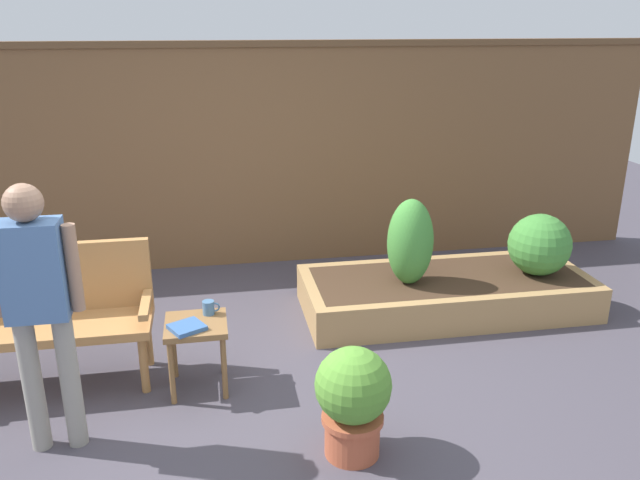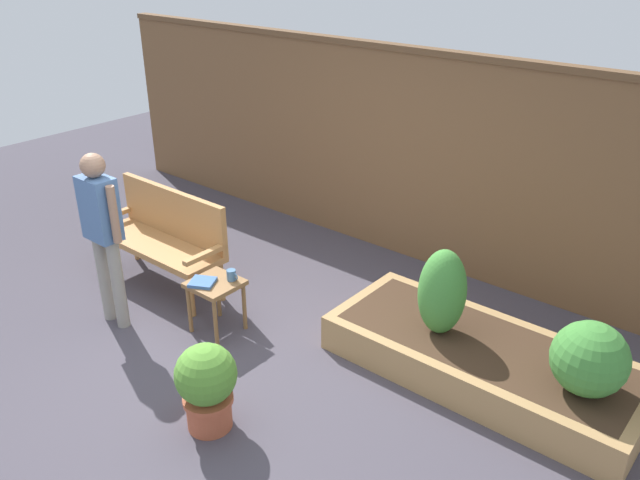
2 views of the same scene
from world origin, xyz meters
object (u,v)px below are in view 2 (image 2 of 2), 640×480
at_px(potted_boxwood, 207,383).
at_px(shrub_far_corner, 590,359).
at_px(person_by_bench, 102,226).
at_px(shrub_near_bench, 442,292).
at_px(garden_bench, 165,231).
at_px(book_on_table, 202,282).
at_px(side_table, 216,290).
at_px(cup_on_table, 232,275).

bearing_deg(potted_boxwood, shrub_far_corner, 39.87).
bearing_deg(person_by_bench, shrub_near_bench, 27.10).
bearing_deg(garden_bench, potted_boxwood, -31.46).
relative_size(book_on_table, potted_boxwood, 0.30).
relative_size(shrub_near_bench, person_by_bench, 0.45).
distance_m(garden_bench, book_on_table, 1.03).
bearing_deg(person_by_bench, potted_boxwood, -12.73).
bearing_deg(book_on_table, side_table, 30.71).
bearing_deg(garden_bench, book_on_table, -21.35).
distance_m(side_table, book_on_table, 0.14).
height_order(book_on_table, shrub_near_bench, shrub_near_bench).
xyz_separation_m(cup_on_table, shrub_near_bench, (1.61, 0.69, 0.13)).
bearing_deg(potted_boxwood, shrub_near_bench, 62.86).
height_order(side_table, book_on_table, book_on_table).
bearing_deg(shrub_near_bench, side_table, -154.86).
xyz_separation_m(side_table, cup_on_table, (0.09, 0.11, 0.13)).
bearing_deg(cup_on_table, book_on_table, -125.56).
relative_size(shrub_far_corner, person_by_bench, 0.33).
relative_size(potted_boxwood, shrub_near_bench, 0.93).
distance_m(shrub_near_bench, shrub_far_corner, 1.13).
distance_m(side_table, shrub_near_bench, 1.89).
distance_m(book_on_table, shrub_far_corner, 3.01).
height_order(cup_on_table, book_on_table, cup_on_table).
height_order(cup_on_table, shrub_near_bench, shrub_near_bench).
xyz_separation_m(book_on_table, person_by_bench, (-0.74, -0.39, 0.44)).
xyz_separation_m(shrub_near_bench, shrub_far_corner, (1.13, 0.00, -0.09)).
bearing_deg(shrub_far_corner, person_by_bench, -160.59).
bearing_deg(potted_boxwood, side_table, 134.95).
height_order(garden_bench, book_on_table, garden_bench).
relative_size(side_table, shrub_far_corner, 0.93).
distance_m(shrub_near_bench, person_by_bench, 2.82).
distance_m(garden_bench, person_by_bench, 0.89).
bearing_deg(cup_on_table, shrub_near_bench, 23.07).
relative_size(garden_bench, potted_boxwood, 2.19).
bearing_deg(potted_boxwood, book_on_table, 139.78).
distance_m(potted_boxwood, person_by_bench, 1.78).
distance_m(side_table, potted_boxwood, 1.21).
xyz_separation_m(side_table, potted_boxwood, (0.85, -0.85, -0.03)).
height_order(book_on_table, potted_boxwood, potted_boxwood).
height_order(garden_bench, cup_on_table, garden_bench).
distance_m(garden_bench, side_table, 1.06).
relative_size(book_on_table, shrub_far_corner, 0.38).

